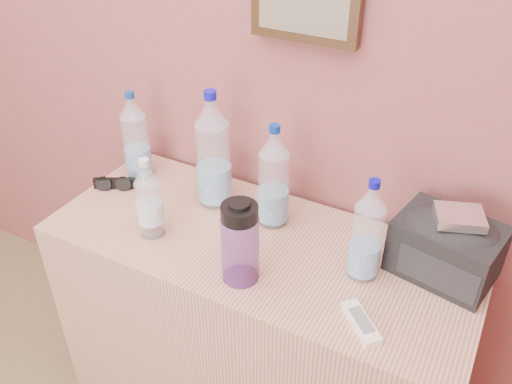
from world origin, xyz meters
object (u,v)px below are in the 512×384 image
toiletry_bag (447,246)px  sunglasses (115,183)px  ac_remote (361,323)px  nalgene_bottle (240,242)px  pet_large_a (136,140)px  pet_small (149,202)px  dresser (258,334)px  pet_large_d (367,235)px  pet_large_b (213,156)px  foil_packet (460,217)px  pet_large_c (274,181)px

toiletry_bag → sunglasses: bearing=-163.5°
ac_remote → sunglasses: bearing=-147.3°
nalgene_bottle → ac_remote: bearing=-1.9°
pet_large_a → pet_small: (0.23, -0.23, -0.02)m
sunglasses → toiletry_bag: size_ratio=0.53×
dresser → ac_remote: size_ratio=9.08×
pet_small → pet_large_d: bearing=11.9°
pet_large_b → nalgene_bottle: size_ratio=1.57×
pet_large_d → foil_packet: pet_large_d is taller
ac_remote → dresser: bearing=-159.6°
pet_large_c → ac_remote: 0.47m
pet_large_c → pet_large_d: bearing=-16.5°
pet_large_c → ac_remote: pet_large_c is taller
dresser → toiletry_bag: (0.48, 0.12, 0.47)m
pet_large_a → pet_large_b: pet_large_b is taller
dresser → pet_large_c: size_ratio=3.84×
pet_large_a → toiletry_bag: pet_large_a is taller
nalgene_bottle → pet_large_c: bearing=97.9°
pet_large_a → toiletry_bag: 1.00m
pet_large_b → toiletry_bag: 0.70m
pet_large_c → ac_remote: bearing=-35.8°
pet_large_c → toiletry_bag: 0.49m
dresser → sunglasses: sunglasses is taller
pet_small → toiletry_bag: (0.77, 0.23, -0.02)m
pet_large_b → pet_small: size_ratio=1.51×
dresser → ac_remote: 0.56m
nalgene_bottle → toiletry_bag: size_ratio=0.93×
pet_large_a → pet_large_b: (0.30, -0.01, 0.03)m
sunglasses → ac_remote: (0.90, -0.18, -0.01)m
pet_large_c → sunglasses: pet_large_c is taller
pet_large_a → nalgene_bottle: pet_large_a is taller
dresser → ac_remote: ac_remote is taller
pet_large_d → pet_small: pet_large_d is taller
pet_large_d → pet_small: size_ratio=1.18×
pet_large_a → foil_packet: pet_large_a is taller
pet_large_b → ac_remote: 0.65m
dresser → foil_packet: (0.50, 0.12, 0.57)m
pet_large_d → ac_remote: 0.22m
pet_large_b → sunglasses: pet_large_b is taller
pet_small → foil_packet: (0.78, 0.23, 0.08)m
pet_large_a → nalgene_bottle: 0.61m
pet_large_d → ac_remote: pet_large_d is taller
pet_large_a → ac_remote: pet_large_a is taller
pet_small → sunglasses: (-0.25, 0.13, -0.09)m
pet_large_a → pet_large_b: bearing=-2.0°
toiletry_bag → pet_large_d: bearing=-138.4°
pet_small → foil_packet: size_ratio=2.14×
pet_large_d → nalgene_bottle: bearing=-149.3°
pet_small → sunglasses: bearing=152.6°
dresser → nalgene_bottle: (0.03, -0.15, 0.50)m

